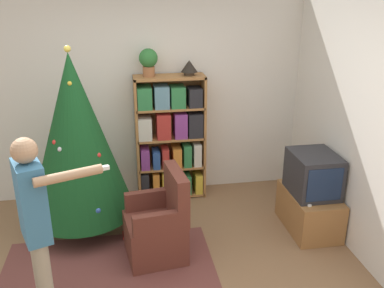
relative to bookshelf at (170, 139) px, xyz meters
name	(u,v)px	position (x,y,z in m)	size (l,w,h in m)	color
ground_plane	(164,288)	(-0.29, -1.82, -0.78)	(14.00, 14.00, 0.00)	#846042
wall_back	(144,95)	(-0.29, 0.24, 0.52)	(8.00, 0.10, 2.60)	silver
area_rug	(109,285)	(-0.79, -1.69, -0.77)	(2.06, 1.67, 0.01)	brown
bookshelf	(170,139)	(0.00, 0.00, 0.00)	(0.86, 0.32, 1.58)	#A8703D
tv_stand	(309,211)	(1.43, -1.06, -0.55)	(0.49, 0.79, 0.45)	#996638
television	(313,174)	(1.43, -1.07, -0.10)	(0.47, 0.57, 0.46)	#28282D
game_remote	(308,203)	(1.29, -1.30, -0.32)	(0.04, 0.12, 0.02)	white
christmas_tree	(76,137)	(-1.07, -0.64, 0.32)	(1.14, 1.14, 2.05)	#4C3323
armchair	(159,227)	(-0.28, -1.29, -0.45)	(0.64, 0.63, 0.92)	brown
standing_person	(36,221)	(-1.25, -2.08, 0.18)	(0.72, 0.44, 1.62)	#9E937F
potted_plant	(148,60)	(-0.24, 0.01, 0.99)	(0.22, 0.22, 0.33)	#935B38
table_lamp	(189,67)	(0.24, 0.01, 0.90)	(0.20, 0.20, 0.18)	#473828
book_pile_near_tree	(133,233)	(-0.54, -0.90, -0.74)	(0.22, 0.15, 0.09)	#B22D28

